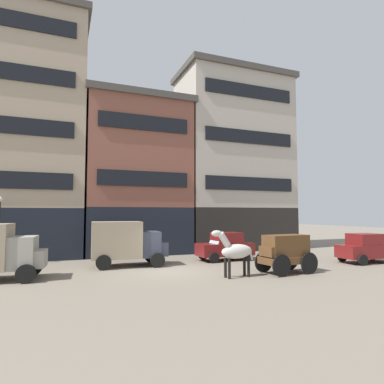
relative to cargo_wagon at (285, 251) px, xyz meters
The scene contains 10 objects.
ground_plane 5.99m from the cargo_wagon, 152.00° to the left, with size 120.00×120.00×0.00m, color slate.
building_far_left 20.10m from the cargo_wagon, 139.81° to the left, with size 9.82×6.13×17.95m.
building_center_left 14.03m from the cargo_wagon, 114.23° to the left, with size 8.39×6.13×12.31m.
building_center_right 14.20m from the cargo_wagon, 73.37° to the left, with size 10.18×6.13×15.83m.
cargo_wagon is the anchor object (origin of this frame).
draft_horse 2.95m from the cargo_wagon, behind, with size 2.35×0.71×2.30m.
delivery_truck_far 8.99m from the cargo_wagon, 144.13° to the left, with size 4.45×2.38×2.62m.
sedan_dark 7.19m from the cargo_wagon, ahead, with size 3.82×2.10×1.83m.
sedan_light 5.43m from the cargo_wagon, 97.66° to the left, with size 3.72×1.90×1.83m.
fire_hydrant_curbside 12.17m from the cargo_wagon, 136.68° to the left, with size 0.24×0.24×0.83m.
Camera 1 is at (-5.63, -17.01, 3.09)m, focal length 30.74 mm.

